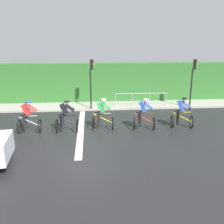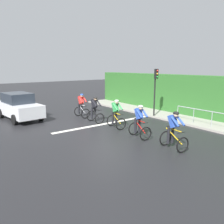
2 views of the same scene
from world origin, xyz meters
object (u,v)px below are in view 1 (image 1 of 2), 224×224
cyclist_second (144,115)px  cyclist_trailing (28,117)px  pedestrian_railing_kerbside (141,97)px  cyclist_lead (182,113)px  traffic_light_far_junction (193,77)px  cyclist_fourth (66,117)px  traffic_light_near_crossing (91,77)px  cyclist_mid (102,115)px

cyclist_second → cyclist_trailing: (-0.04, -5.83, 0.00)m
cyclist_trailing → pedestrian_railing_kerbside: 7.89m
cyclist_lead → traffic_light_far_junction: 4.24m
cyclist_second → traffic_light_far_junction: 5.51m
cyclist_fourth → cyclist_trailing: 1.86m
traffic_light_near_crossing → cyclist_mid: bearing=7.3°
traffic_light_near_crossing → pedestrian_railing_kerbside: 3.69m
cyclist_second → cyclist_fourth: (0.05, -3.97, 0.00)m
traffic_light_far_junction → cyclist_trailing: bearing=-70.3°
cyclist_fourth → cyclist_second: bearing=90.7°
cyclist_fourth → cyclist_lead: bearing=91.0°
cyclist_mid → cyclist_trailing: (0.15, -3.69, 0.00)m
cyclist_lead → cyclist_fourth: same height
traffic_light_near_crossing → cyclist_fourth: bearing=-18.5°
pedestrian_railing_kerbside → traffic_light_near_crossing: bearing=-83.6°
traffic_light_far_junction → cyclist_lead: bearing=-29.1°
cyclist_trailing → traffic_light_near_crossing: 5.29m
traffic_light_near_crossing → cyclist_second: bearing=33.3°
cyclist_lead → pedestrian_railing_kerbside: 4.50m
traffic_light_far_junction → cyclist_fourth: bearing=-65.7°
cyclist_mid → cyclist_trailing: size_ratio=1.00×
traffic_light_near_crossing → traffic_light_far_junction: bearing=86.1°
cyclist_mid → traffic_light_far_junction: size_ratio=0.50×
cyclist_lead → traffic_light_near_crossing: (-3.94, -4.66, 1.43)m
traffic_light_near_crossing → cyclist_trailing: bearing=-39.1°
cyclist_mid → traffic_light_near_crossing: (-3.80, -0.49, 1.43)m
traffic_light_far_junction → pedestrian_railing_kerbside: traffic_light_far_junction is taller
cyclist_trailing → traffic_light_far_junction: bearing=109.7°
cyclist_mid → cyclist_trailing: bearing=-87.6°
cyclist_second → cyclist_mid: size_ratio=1.00×
cyclist_fourth → cyclist_trailing: size_ratio=1.00×
cyclist_lead → pedestrian_railing_kerbside: (-4.32, -1.27, -0.01)m
cyclist_second → cyclist_lead: bearing=91.4°
cyclist_lead → traffic_light_near_crossing: bearing=-130.2°
cyclist_second → traffic_light_near_crossing: traffic_light_near_crossing is taller
cyclist_lead → cyclist_mid: size_ratio=1.00×
cyclist_fourth → cyclist_trailing: (-0.09, -1.86, 0.00)m
cyclist_trailing → traffic_light_near_crossing: bearing=140.9°
traffic_light_far_junction → pedestrian_railing_kerbside: 3.61m
cyclist_lead → cyclist_mid: bearing=-92.0°
cyclist_trailing → traffic_light_far_junction: traffic_light_far_junction is taller
traffic_light_near_crossing → traffic_light_far_junction: same height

